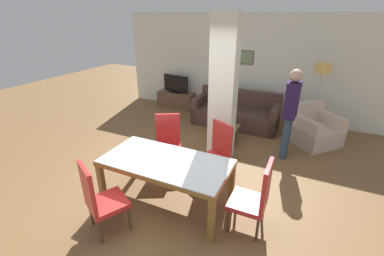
% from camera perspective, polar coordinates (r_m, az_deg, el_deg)
% --- Properties ---
extents(ground_plane, '(18.00, 18.00, 0.00)m').
position_cam_1_polar(ground_plane, '(4.15, -5.44, -15.80)').
color(ground_plane, brown).
extents(back_wall, '(7.20, 0.09, 2.70)m').
position_cam_1_polar(back_wall, '(7.27, 11.62, 13.23)').
color(back_wall, silver).
rests_on(back_wall, ground_plane).
extents(divider_pillar, '(0.46, 0.34, 2.70)m').
position_cam_1_polar(divider_pillar, '(4.74, 6.97, 7.88)').
color(divider_pillar, silver).
rests_on(divider_pillar, ground_plane).
extents(dining_table, '(1.86, 0.93, 0.73)m').
position_cam_1_polar(dining_table, '(3.80, -5.79, -8.92)').
color(dining_table, olive).
rests_on(dining_table, ground_plane).
extents(dining_chair_head_right, '(0.46, 0.46, 1.03)m').
position_cam_1_polar(dining_chair_head_right, '(3.46, 13.89, -14.52)').
color(dining_chair_head_right, '#B6282D').
rests_on(dining_chair_head_right, ground_plane).
extents(dining_chair_near_left, '(0.62, 0.62, 1.03)m').
position_cam_1_polar(dining_chair_near_left, '(3.54, -19.83, -14.38)').
color(dining_chair_near_left, red).
rests_on(dining_chair_near_left, ground_plane).
extents(dining_chair_far_left, '(0.62, 0.62, 1.03)m').
position_cam_1_polar(dining_chair_far_left, '(4.67, -5.33, -3.04)').
color(dining_chair_far_left, red).
rests_on(dining_chair_far_left, ground_plane).
extents(dining_chair_far_right, '(0.62, 0.62, 1.03)m').
position_cam_1_polar(dining_chair_far_right, '(4.35, 5.47, -5.22)').
color(dining_chair_far_right, '#B62928').
rests_on(dining_chair_far_right, ground_plane).
extents(sofa, '(2.13, 0.94, 0.85)m').
position_cam_1_polar(sofa, '(6.76, 9.76, 3.18)').
color(sofa, '#442E2A').
rests_on(sofa, ground_plane).
extents(armchair, '(1.21, 1.22, 0.87)m').
position_cam_1_polar(armchair, '(6.28, 25.37, -0.43)').
color(armchair, beige).
rests_on(armchair, ground_plane).
extents(coffee_table, '(0.56, 0.58, 0.39)m').
position_cam_1_polar(coffee_table, '(5.75, 7.21, -1.42)').
color(coffee_table, brown).
rests_on(coffee_table, ground_plane).
extents(bottle, '(0.07, 0.07, 0.24)m').
position_cam_1_polar(bottle, '(5.49, 8.00, 0.42)').
color(bottle, '#B2B7BC').
rests_on(bottle, coffee_table).
extents(tv_stand, '(1.14, 0.40, 0.47)m').
position_cam_1_polar(tv_stand, '(7.99, -3.54, 6.35)').
color(tv_stand, brown).
rests_on(tv_stand, ground_plane).
extents(tv_screen, '(0.87, 0.26, 0.52)m').
position_cam_1_polar(tv_screen, '(7.86, -3.63, 9.71)').
color(tv_screen, black).
rests_on(tv_screen, tv_stand).
extents(floor_lamp, '(0.35, 0.35, 1.69)m').
position_cam_1_polar(floor_lamp, '(6.47, 26.92, 10.53)').
color(floor_lamp, '#B7B7BC').
rests_on(floor_lamp, ground_plane).
extents(standing_person, '(0.24, 0.39, 1.77)m').
position_cam_1_polar(standing_person, '(5.17, 21.08, 4.03)').
color(standing_person, navy).
rests_on(standing_person, ground_plane).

